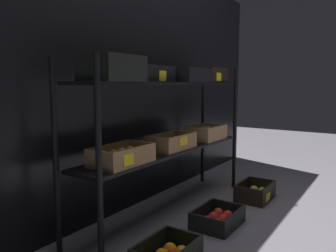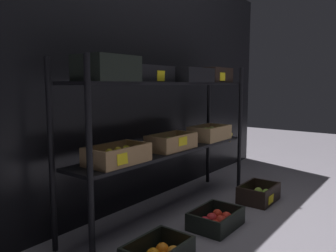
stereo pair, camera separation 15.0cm
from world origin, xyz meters
name	(u,v)px [view 2 (the right image)]	position (x,y,z in m)	size (l,w,h in m)	color
ground_plane	(168,212)	(0.00, 0.00, 0.00)	(10.00, 10.00, 0.00)	slate
storefront_wall	(131,81)	(0.00, 0.36, 0.96)	(4.08, 0.12, 1.92)	black
display_rack	(170,114)	(0.00, -0.01, 0.73)	(1.81, 0.36, 1.09)	black
crate_ground_apple_red	(216,220)	(-0.01, -0.40, 0.04)	(0.35, 0.26, 0.11)	black
crate_ground_apple_green	(259,195)	(0.63, -0.44, 0.05)	(0.35, 0.24, 0.14)	black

